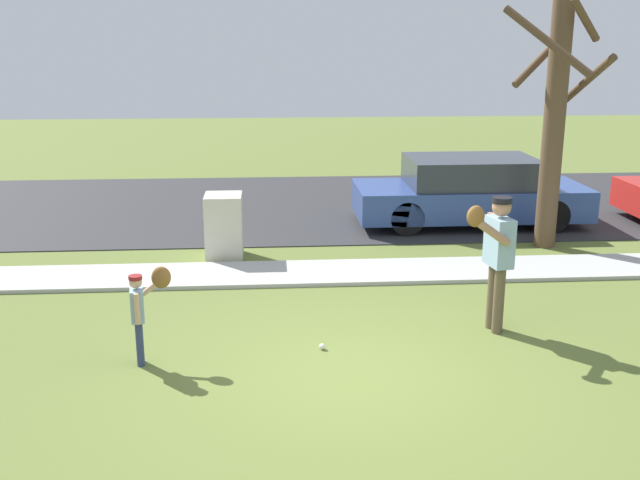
# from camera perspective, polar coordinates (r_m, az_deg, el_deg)

# --- Properties ---
(ground_plane) EXTENTS (48.00, 48.00, 0.00)m
(ground_plane) POSITION_cam_1_polar(r_m,az_deg,el_deg) (11.49, 0.37, -2.84)
(ground_plane) COLOR olive
(sidewalk_strip) EXTENTS (36.00, 1.20, 0.06)m
(sidewalk_strip) POSITION_cam_1_polar(r_m,az_deg,el_deg) (11.57, 0.34, -2.54)
(sidewalk_strip) COLOR #B2B2AD
(sidewalk_strip) RESTS_ON ground
(road_surface) EXTENTS (36.00, 6.80, 0.02)m
(road_surface) POSITION_cam_1_polar(r_m,az_deg,el_deg) (16.40, -1.01, 2.75)
(road_surface) COLOR #2D2D30
(road_surface) RESTS_ON ground
(person_adult) EXTENTS (0.68, 0.72, 1.73)m
(person_adult) POSITION_cam_1_polar(r_m,az_deg,el_deg) (9.31, 13.53, -0.69)
(person_adult) COLOR brown
(person_adult) RESTS_ON ground
(person_child) EXTENTS (0.46, 0.47, 1.10)m
(person_child) POSITION_cam_1_polar(r_m,az_deg,el_deg) (8.51, -13.54, -4.81)
(person_child) COLOR navy
(person_child) RESTS_ON ground
(baseball) EXTENTS (0.07, 0.07, 0.07)m
(baseball) POSITION_cam_1_polar(r_m,az_deg,el_deg) (8.85, 0.17, -8.28)
(baseball) COLOR white
(baseball) RESTS_ON ground
(utility_cabinet) EXTENTS (0.62, 0.69, 1.08)m
(utility_cabinet) POSITION_cam_1_polar(r_m,az_deg,el_deg) (12.45, -7.45, 1.07)
(utility_cabinet) COLOR beige
(utility_cabinet) RESTS_ON ground
(street_tree_near) EXTENTS (1.84, 1.88, 4.38)m
(street_tree_near) POSITION_cam_1_polar(r_m,az_deg,el_deg) (13.33, 17.79, 9.32)
(street_tree_near) COLOR brown
(street_tree_near) RESTS_ON ground
(parked_wagon_blue) EXTENTS (4.50, 1.80, 1.33)m
(parked_wagon_blue) POSITION_cam_1_polar(r_m,az_deg,el_deg) (14.84, 11.54, 3.68)
(parked_wagon_blue) COLOR #2D478C
(parked_wagon_blue) RESTS_ON road_surface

